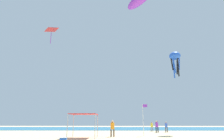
# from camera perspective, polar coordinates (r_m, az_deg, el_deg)

# --- Properties ---
(ocean_strip) EXTENTS (110.00, 22.29, 0.03)m
(ocean_strip) POSITION_cam_1_polar(r_m,az_deg,el_deg) (48.13, 2.60, -17.33)
(ocean_strip) COLOR #1E6B93
(ocean_strip) RESTS_ON ground
(canopy_tent) EXTENTS (2.89, 2.86, 2.50)m
(canopy_tent) POSITION_cam_1_polar(r_m,az_deg,el_deg) (21.36, -8.57, -13.44)
(canopy_tent) COLOR #B2B2B7
(canopy_tent) RESTS_ON ground
(person_near_tent) EXTENTS (0.40, 0.40, 1.67)m
(person_near_tent) POSITION_cam_1_polar(r_m,az_deg,el_deg) (32.74, 16.18, -16.05)
(person_near_tent) COLOR brown
(person_near_tent) RESTS_ON ground
(person_central) EXTENTS (0.48, 0.43, 1.82)m
(person_central) POSITION_cam_1_polar(r_m,az_deg,el_deg) (31.35, 13.49, -16.11)
(person_central) COLOR black
(person_central) RESTS_ON ground
(person_rightmost) EXTENTS (0.42, 0.38, 1.59)m
(person_rightmost) POSITION_cam_1_polar(r_m,az_deg,el_deg) (34.91, 12.02, -16.29)
(person_rightmost) COLOR slate
(person_rightmost) RESTS_ON ground
(person_far_shore) EXTENTS (0.48, 0.44, 1.84)m
(person_far_shore) POSITION_cam_1_polar(r_m,az_deg,el_deg) (22.51, 0.15, -16.97)
(person_far_shore) COLOR brown
(person_far_shore) RESTS_ON ground
(banner_flag) EXTENTS (0.61, 0.06, 3.75)m
(banner_flag) POSITION_cam_1_polar(r_m,az_deg,el_deg) (24.00, 9.58, -13.85)
(banner_flag) COLOR silver
(banner_flag) RESTS_ON ground
(cooler_box) EXTENTS (0.57, 0.37, 0.35)m
(cooler_box) POSITION_cam_1_polar(r_m,az_deg,el_deg) (18.03, -14.63, -19.79)
(cooler_box) COLOR blue
(cooler_box) RESTS_ON ground
(kite_inflatable_purple) EXTENTS (3.90, 4.81, 1.82)m
(kite_inflatable_purple) POSITION_cam_1_polar(r_m,az_deg,el_deg) (26.96, 8.27, 20.42)
(kite_inflatable_purple) COLOR purple
(kite_octopus_blue) EXTENTS (1.99, 1.99, 4.04)m
(kite_octopus_blue) POSITION_cam_1_polar(r_m,az_deg,el_deg) (30.78, 18.63, 3.71)
(kite_octopus_blue) COLOR blue
(kite_diamond_red) EXTENTS (3.00, 3.01, 3.25)m
(kite_diamond_red) POSITION_cam_1_polar(r_m,az_deg,el_deg) (39.13, -17.94, 11.40)
(kite_diamond_red) COLOR red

